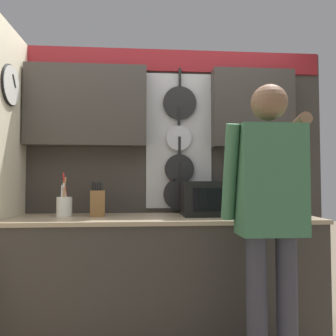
# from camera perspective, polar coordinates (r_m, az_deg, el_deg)

# --- Properties ---
(base_cabinet_counter) EXTENTS (2.31, 0.67, 0.91)m
(base_cabinet_counter) POSITION_cam_1_polar(r_m,az_deg,el_deg) (2.63, -0.62, -18.39)
(base_cabinet_counter) COLOR #38332D
(base_cabinet_counter) RESTS_ON ground_plane
(back_wall_unit) EXTENTS (2.88, 0.20, 2.34)m
(back_wall_unit) POSITION_cam_1_polar(r_m,az_deg,el_deg) (2.85, -1.31, 3.18)
(back_wall_unit) COLOR #38332D
(back_wall_unit) RESTS_ON ground_plane
(microwave) EXTENTS (0.52, 0.38, 0.27)m
(microwave) POSITION_cam_1_polar(r_m,az_deg,el_deg) (2.65, 8.15, -5.24)
(microwave) COLOR black
(microwave) RESTS_ON base_cabinet_counter
(knife_block) EXTENTS (0.13, 0.16, 0.27)m
(knife_block) POSITION_cam_1_polar(r_m,az_deg,el_deg) (2.62, -12.20, -5.95)
(knife_block) COLOR brown
(knife_block) RESTS_ON base_cabinet_counter
(utensil_crock) EXTENTS (0.12, 0.12, 0.34)m
(utensil_crock) POSITION_cam_1_polar(r_m,az_deg,el_deg) (2.67, -17.61, -6.19)
(utensil_crock) COLOR white
(utensil_crock) RESTS_ON base_cabinet_counter
(person) EXTENTS (0.54, 0.68, 1.75)m
(person) POSITION_cam_1_polar(r_m,az_deg,el_deg) (2.03, 17.28, -5.75)
(person) COLOR #383842
(person) RESTS_ON ground_plane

